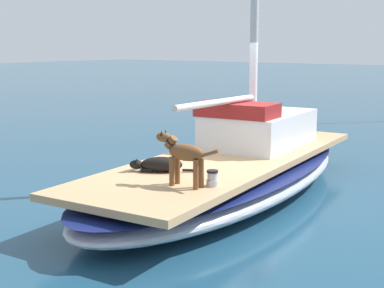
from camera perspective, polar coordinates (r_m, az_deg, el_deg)
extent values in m
plane|color=navy|center=(9.22, 3.73, -5.30)|extent=(120.00, 120.00, 0.00)
ellipsoid|color=#B2B7C1|center=(9.15, 3.75, -3.61)|extent=(3.16, 7.40, 0.56)
ellipsoid|color=navy|center=(9.11, 3.77, -2.51)|extent=(3.18, 7.44, 0.08)
cube|color=tan|center=(9.08, 3.78, -1.58)|extent=(2.66, 6.79, 0.10)
cylinder|color=silver|center=(8.81, 2.66, 4.32)|extent=(0.10, 2.20, 0.10)
cube|color=silver|center=(10.08, 6.97, 1.57)|extent=(1.60, 2.32, 0.60)
cube|color=maroon|center=(9.37, 4.67, 3.55)|extent=(1.39, 0.82, 0.24)
ellipsoid|color=brown|center=(7.05, -0.58, -0.89)|extent=(0.54, 0.26, 0.22)
cylinder|color=brown|center=(7.15, -2.09, -2.84)|extent=(0.07, 0.07, 0.38)
cylinder|color=brown|center=(7.26, -1.51, -2.64)|extent=(0.07, 0.07, 0.38)
cylinder|color=brown|center=(6.96, 0.39, -3.20)|extent=(0.07, 0.07, 0.38)
cylinder|color=brown|center=(7.07, 0.96, -2.99)|extent=(0.07, 0.07, 0.38)
cylinder|color=brown|center=(7.16, -2.16, 0.18)|extent=(0.20, 0.12, 0.19)
ellipsoid|color=brown|center=(7.22, -2.95, 0.71)|extent=(0.23, 0.15, 0.13)
cone|color=black|center=(7.17, -3.16, 1.13)|extent=(0.05, 0.05, 0.06)
cone|color=black|center=(7.24, -2.75, 1.22)|extent=(0.05, 0.05, 0.06)
torus|color=black|center=(7.16, -2.16, 0.18)|extent=(0.13, 0.15, 0.10)
cylinder|color=brown|center=(6.86, 1.95, -0.95)|extent=(0.22, 0.06, 0.12)
ellipsoid|color=black|center=(7.94, -3.15, -2.11)|extent=(0.65, 0.53, 0.22)
ellipsoid|color=black|center=(8.00, -5.77, -2.12)|extent=(0.24, 0.22, 0.13)
cone|color=black|center=(7.95, -5.84, -1.80)|extent=(0.05, 0.05, 0.05)
cone|color=black|center=(8.04, -5.71, -1.67)|extent=(0.05, 0.05, 0.05)
cylinder|color=black|center=(7.93, -4.71, -2.74)|extent=(0.18, 0.14, 0.06)
cylinder|color=black|center=(8.05, -4.56, -2.54)|extent=(0.18, 0.14, 0.06)
cylinder|color=black|center=(7.91, -0.34, -2.74)|extent=(0.17, 0.13, 0.04)
cylinder|color=#B7B7BC|center=(7.16, 2.11, -4.05)|extent=(0.16, 0.16, 0.08)
cylinder|color=#B7B7BC|center=(7.14, 2.12, -3.35)|extent=(0.13, 0.13, 0.10)
cylinder|color=black|center=(7.12, 2.12, -2.84)|extent=(0.15, 0.15, 0.03)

